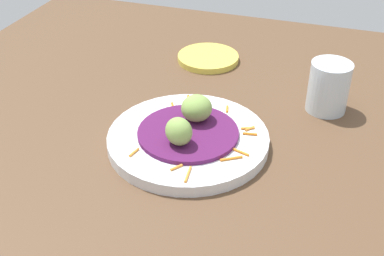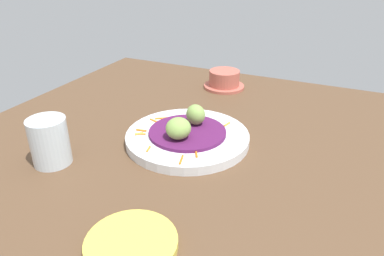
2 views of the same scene
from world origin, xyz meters
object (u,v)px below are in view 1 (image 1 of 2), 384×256
Objects in this scene: guac_scoop_left at (179,131)px; side_plate_small at (208,58)px; guac_scoop_center at (197,108)px; main_plate at (188,139)px; water_glass at (329,87)px.

side_plate_small is at bearing 9.37° from guac_scoop_left.
side_plate_small is (27.48, 6.26, -4.32)cm from guac_scoop_center.
side_plate_small is at bearing 10.90° from main_plate.
guac_scoop_center is at bearing 126.32° from water_glass.
guac_scoop_center is at bearing -167.17° from side_plate_small.
guac_scoop_left is 7.58cm from guac_scoop_center.
main_plate is at bearing -169.10° from side_plate_small.
side_plate_small is at bearing 64.71° from water_glass.
guac_scoop_center is 25.21cm from water_glass.
guac_scoop_center is at bearing -3.59° from main_plate.
guac_scoop_center is (3.78, -0.24, 3.98)cm from main_plate.
guac_scoop_left is 0.49× the size of water_glass.
main_plate is 5.49cm from guac_scoop_center.
main_plate is 5.52cm from guac_scoop_left.
water_glass is (14.93, -20.31, -0.27)cm from guac_scoop_center.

